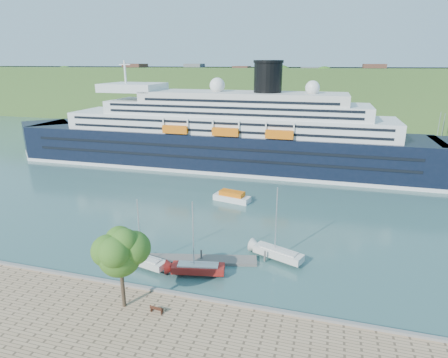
% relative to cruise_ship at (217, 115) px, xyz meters
% --- Properties ---
extents(ground, '(400.00, 400.00, 0.00)m').
position_rel_cruise_ship_xyz_m(ground, '(7.91, -57.56, -13.49)').
color(ground, '#305554').
rests_on(ground, ground).
extents(far_hillside, '(400.00, 50.00, 24.00)m').
position_rel_cruise_ship_xyz_m(far_hillside, '(7.91, 87.44, -1.49)').
color(far_hillside, '#2E5120').
rests_on(far_hillside, ground).
extents(quay_coping, '(220.00, 0.50, 0.30)m').
position_rel_cruise_ship_xyz_m(quay_coping, '(7.91, -57.76, -12.34)').
color(quay_coping, slate).
rests_on(quay_coping, promenade).
extents(cruise_ship, '(120.41, 19.26, 26.99)m').
position_rel_cruise_ship_xyz_m(cruise_ship, '(0.00, 0.00, 0.00)').
color(cruise_ship, black).
rests_on(cruise_ship, ground).
extents(park_bench, '(1.51, 0.71, 0.94)m').
position_rel_cruise_ship_xyz_m(park_bench, '(11.75, -61.28, -12.02)').
color(park_bench, '#4A2215').
rests_on(park_bench, promenade).
extents(promenade_tree, '(6.07, 6.07, 10.06)m').
position_rel_cruise_ship_xyz_m(promenade_tree, '(7.85, -61.27, -7.46)').
color(promenade_tree, '#2E651A').
rests_on(promenade_tree, promenade).
extents(floating_pontoon, '(19.70, 6.92, 0.44)m').
position_rel_cruise_ship_xyz_m(floating_pontoon, '(10.07, -48.75, -13.27)').
color(floating_pontoon, slate).
rests_on(floating_pontoon, ground).
extents(sailboat_white_near, '(7.41, 3.50, 9.23)m').
position_rel_cruise_ship_xyz_m(sailboat_white_near, '(5.34, -51.83, -8.88)').
color(sailboat_white_near, silver).
rests_on(sailboat_white_near, ground).
extents(sailboat_red, '(7.78, 3.53, 9.71)m').
position_rel_cruise_ship_xyz_m(sailboat_red, '(12.98, -51.74, -8.64)').
color(sailboat_red, maroon).
rests_on(sailboat_red, ground).
extents(sailboat_white_far, '(8.09, 4.83, 10.12)m').
position_rel_cruise_ship_xyz_m(sailboat_white_far, '(22.37, -45.01, -8.43)').
color(sailboat_white_far, silver).
rests_on(sailboat_white_far, ground).
extents(tender_launch, '(7.77, 4.00, 2.05)m').
position_rel_cruise_ship_xyz_m(tender_launch, '(10.29, -24.27, -12.47)').
color(tender_launch, orange).
rests_on(tender_launch, ground).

